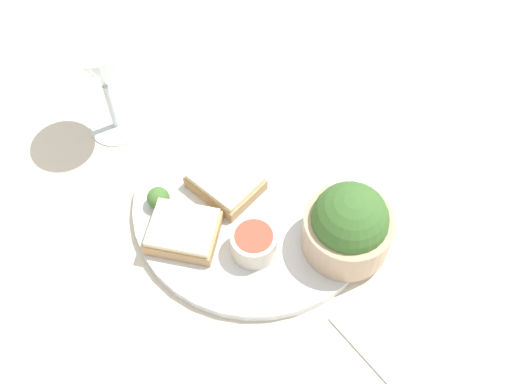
% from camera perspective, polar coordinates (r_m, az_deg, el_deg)
% --- Properties ---
extents(ground_plane, '(4.00, 4.00, 0.00)m').
position_cam_1_polar(ground_plane, '(0.81, 0.00, -1.30)').
color(ground_plane, beige).
extents(dinner_plate, '(0.31, 0.31, 0.01)m').
position_cam_1_polar(dinner_plate, '(0.80, 0.00, -1.04)').
color(dinner_plate, silver).
rests_on(dinner_plate, ground_plane).
extents(salad_bowl, '(0.10, 0.10, 0.10)m').
position_cam_1_polar(salad_bowl, '(0.74, 8.22, -2.97)').
color(salad_bowl, tan).
rests_on(salad_bowl, dinner_plate).
extents(sauce_ramekin, '(0.05, 0.05, 0.03)m').
position_cam_1_polar(sauce_ramekin, '(0.74, -0.21, -4.49)').
color(sauce_ramekin, beige).
rests_on(sauce_ramekin, dinner_plate).
extents(cheese_toast_near, '(0.09, 0.07, 0.03)m').
position_cam_1_polar(cheese_toast_near, '(0.80, -2.74, 0.91)').
color(cheese_toast_near, tan).
rests_on(cheese_toast_near, dinner_plate).
extents(cheese_toast_far, '(0.10, 0.10, 0.03)m').
position_cam_1_polar(cheese_toast_far, '(0.76, -6.48, -3.48)').
color(cheese_toast_far, tan).
rests_on(cheese_toast_far, dinner_plate).
extents(wine_glass, '(0.09, 0.09, 0.16)m').
position_cam_1_polar(wine_glass, '(0.82, -13.75, 10.70)').
color(wine_glass, silver).
rests_on(wine_glass, ground_plane).
extents(garnish, '(0.03, 0.03, 0.03)m').
position_cam_1_polar(garnish, '(0.79, -8.68, -0.55)').
color(garnish, '#477533').
rests_on(garnish, dinner_plate).
extents(fork, '(0.19, 0.05, 0.01)m').
position_cam_1_polar(fork, '(0.73, 12.05, -16.36)').
color(fork, silver).
rests_on(fork, ground_plane).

